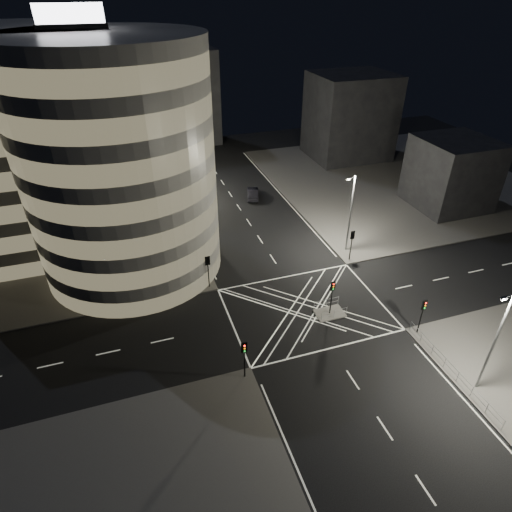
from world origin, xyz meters
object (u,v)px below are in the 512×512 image
object	(u,v)px
street_lamp_left_near	(191,224)
street_lamp_left_far	(168,168)
traffic_signal_island	(332,291)
street_lamp_right_far	(350,212)
traffic_signal_fl	(208,266)
traffic_signal_nl	(244,353)
traffic_signal_nr	(423,310)
street_lamp_right_near	(495,340)
sedan	(253,193)
traffic_signal_fr	(352,240)
central_island	(330,313)

from	to	relation	value
street_lamp_left_near	street_lamp_left_far	xyz separation A→B (m)	(0.00, 18.00, 0.00)
traffic_signal_island	street_lamp_right_far	bearing A→B (deg)	54.70
traffic_signal_fl	street_lamp_right_far	bearing A→B (deg)	6.88
traffic_signal_fl	traffic_signal_nl	world-z (taller)	same
traffic_signal_fl	street_lamp_left_near	xyz separation A→B (m)	(-0.64, 5.20, 2.63)
traffic_signal_nr	street_lamp_right_near	xyz separation A→B (m)	(0.64, -7.20, 2.63)
street_lamp_left_near	sedan	world-z (taller)	street_lamp_left_near
street_lamp_right_far	traffic_signal_nl	bearing A→B (deg)	-139.09
street_lamp_left_near	street_lamp_right_far	bearing A→B (deg)	-9.03
traffic_signal_nr	traffic_signal_island	xyz separation A→B (m)	(-6.80, 5.30, 0.00)
traffic_signal_fr	traffic_signal_island	world-z (taller)	same
traffic_signal_fr	street_lamp_right_near	distance (m)	20.97
street_lamp_left_near	street_lamp_right_near	size ratio (longest dim) A/B	1.00
traffic_signal_nl	traffic_signal_fl	bearing A→B (deg)	90.00
street_lamp_left_near	street_lamp_left_far	distance (m)	18.00
traffic_signal_island	street_lamp_left_far	world-z (taller)	street_lamp_left_far
street_lamp_right_far	sedan	size ratio (longest dim) A/B	2.07
street_lamp_left_far	traffic_signal_island	bearing A→B (deg)	-70.05
traffic_signal_nr	central_island	bearing A→B (deg)	142.07
traffic_signal_nl	traffic_signal_fr	bearing A→B (deg)	37.69
traffic_signal_island	street_lamp_right_far	world-z (taller)	street_lamp_right_far
central_island	traffic_signal_nl	distance (m)	12.36
street_lamp_left_near	street_lamp_right_near	bearing A→B (deg)	-54.03
traffic_signal_nr	traffic_signal_fr	bearing A→B (deg)	90.00
traffic_signal_nl	street_lamp_right_near	bearing A→B (deg)	-21.55
traffic_signal_nr	sedan	distance (m)	34.85
traffic_signal_nl	traffic_signal_island	bearing A→B (deg)	26.14
traffic_signal_island	traffic_signal_fl	bearing A→B (deg)	142.46
traffic_signal_island	street_lamp_left_near	distance (m)	17.89
traffic_signal_fl	traffic_signal_fr	size ratio (longest dim) A/B	1.00
traffic_signal_nl	street_lamp_left_far	bearing A→B (deg)	90.99
street_lamp_left_far	traffic_signal_fr	bearing A→B (deg)	-51.83
sedan	traffic_signal_nr	bearing A→B (deg)	116.40
central_island	street_lamp_left_near	world-z (taller)	street_lamp_left_near
traffic_signal_fl	street_lamp_left_near	size ratio (longest dim) A/B	0.40
traffic_signal_fr	street_lamp_left_near	distance (m)	19.14
street_lamp_right_near	street_lamp_left_far	bearing A→B (deg)	113.21
central_island	street_lamp_right_far	distance (m)	13.98
traffic_signal_fl	traffic_signal_nr	distance (m)	22.24
traffic_signal_nl	traffic_signal_nr	distance (m)	17.60
traffic_signal_fl	traffic_signal_island	bearing A→B (deg)	-37.54
traffic_signal_fr	street_lamp_right_far	size ratio (longest dim) A/B	0.40
street_lamp_left_far	street_lamp_right_far	distance (m)	28.23
street_lamp_left_far	sedan	size ratio (longest dim) A/B	2.07
central_island	street_lamp_left_near	xyz separation A→B (m)	(-11.44, 13.50, 5.47)
traffic_signal_fr	traffic_signal_nr	xyz separation A→B (m)	(0.00, -13.60, 0.00)
traffic_signal_nl	street_lamp_left_near	size ratio (longest dim) A/B	0.40
traffic_signal_fl	traffic_signal_nl	size ratio (longest dim) A/B	1.00
traffic_signal_nl	traffic_signal_island	distance (m)	12.03
traffic_signal_fr	street_lamp_left_near	bearing A→B (deg)	164.08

